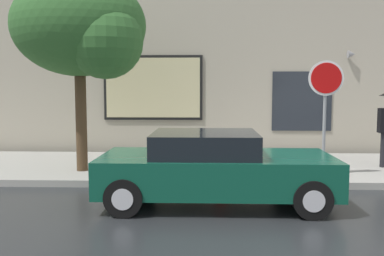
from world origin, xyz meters
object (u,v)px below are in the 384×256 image
Objects in this scene: parked_car at (214,168)px; fire_hydrant at (222,155)px; street_tree at (84,29)px; stop_sign at (325,95)px.

fire_hydrant is (0.21, 2.30, -0.14)m from parked_car.
stop_sign is (5.38, -0.43, -1.49)m from street_tree.
street_tree reaches higher than stop_sign.
stop_sign reaches higher than parked_car.
street_tree is (-3.16, -0.14, 2.92)m from fire_hydrant.
parked_car is 4.59m from street_tree.
fire_hydrant is at bearing 84.79° from parked_car.
parked_car is 0.91× the size of street_tree.
parked_car is 3.25m from stop_sign.
street_tree reaches higher than parked_car.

